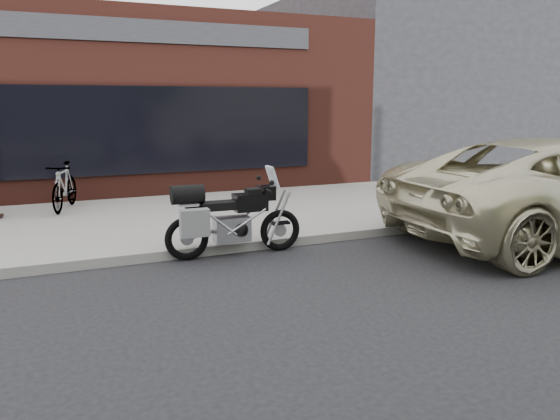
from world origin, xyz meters
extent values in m
plane|color=black|center=(0.00, 0.00, 0.00)|extent=(120.00, 120.00, 0.00)
cube|color=gray|center=(0.00, 7.00, 0.07)|extent=(44.00, 6.00, 0.15)
cube|color=#4E2119|center=(-2.00, 14.00, 2.25)|extent=(14.00, 10.00, 4.50)
cube|color=black|center=(-2.00, 8.97, 1.70)|extent=(10.00, 0.08, 2.00)
cube|color=#26262A|center=(-2.00, 8.97, 3.90)|extent=(10.00, 0.08, 0.50)
cube|color=#26262A|center=(10.00, 14.00, 3.00)|extent=(10.00, 10.00, 6.00)
torus|color=black|center=(-1.46, 3.92, 0.33)|extent=(0.67, 0.13, 0.67)
torus|color=black|center=(0.04, 3.88, 0.33)|extent=(0.67, 0.13, 0.67)
cube|color=#B7B7BC|center=(-0.76, 3.90, 0.42)|extent=(0.56, 0.32, 0.38)
cube|color=black|center=(-0.46, 3.89, 0.82)|extent=(0.51, 0.34, 0.26)
cube|color=black|center=(-0.96, 3.91, 0.80)|extent=(0.56, 0.30, 0.12)
cube|color=black|center=(-1.31, 3.92, 0.72)|extent=(0.31, 0.23, 0.14)
cube|color=black|center=(-0.16, 3.88, 0.95)|extent=(0.19, 0.25, 0.22)
cube|color=silver|center=(-0.09, 3.88, 1.20)|extent=(0.15, 0.30, 0.34)
cylinder|color=black|center=(-0.23, 3.88, 1.02)|extent=(0.05, 0.70, 0.03)
cube|color=#B7B7BC|center=(-1.43, 3.92, 0.86)|extent=(0.29, 0.31, 0.03)
cube|color=slate|center=(-1.40, 3.66, 0.62)|extent=(0.43, 0.19, 0.40)
cylinder|color=black|center=(-1.43, 3.92, 1.00)|extent=(0.49, 0.30, 0.28)
cylinder|color=#B7B7BC|center=(-1.15, 4.07, 0.35)|extent=(0.56, 0.10, 0.19)
imported|color=gray|center=(-3.00, 8.03, 0.64)|extent=(0.94, 1.69, 0.98)
camera|label=1|loc=(-3.31, -3.90, 2.33)|focal=35.00mm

